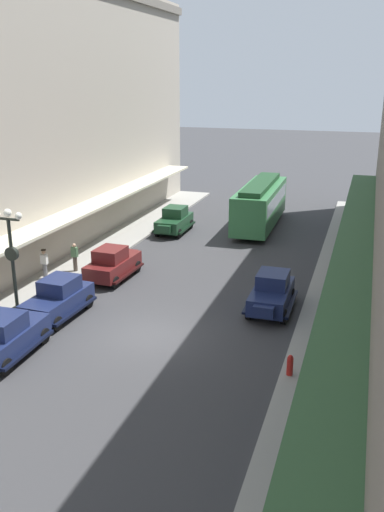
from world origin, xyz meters
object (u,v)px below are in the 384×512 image
object	(u,v)px
pedestrian_1	(75,257)
pedestrian_2	(45,264)
parked_car_2	(272,291)
lamp_post_with_clock	(12,259)
streetcar	(260,203)
pedestrian_0	(344,248)
parked_car_4	(113,263)
parked_car_1	(58,297)
fire_hydrant	(290,365)
parked_car_0	(174,220)
parked_car_3	(6,335)

from	to	relation	value
pedestrian_1	pedestrian_2	xyz separation A→B (m)	(-0.96, -1.62, 0.02)
parked_car_2	lamp_post_with_clock	size ratio (longest dim) A/B	0.83
streetcar	pedestrian_0	world-z (taller)	streetcar
streetcar	pedestrian_2	world-z (taller)	streetcar
parked_car_2	parked_car_4	world-z (taller)	same
parked_car_1	parked_car_2	xyz separation A→B (m)	(9.41, 3.84, 0.00)
parked_car_1	streetcar	distance (m)	19.69
parked_car_2	streetcar	xyz separation A→B (m)	(-3.58, 14.94, 0.96)
pedestrian_0	pedestrian_2	xyz separation A→B (m)	(-15.53, -8.12, 0.00)
parked_car_2	fire_hydrant	distance (m)	6.42
parked_car_0	lamp_post_with_clock	bearing A→B (deg)	-96.03
fire_hydrant	pedestrian_0	distance (m)	14.39
parked_car_0	parked_car_4	world-z (taller)	same
pedestrian_0	pedestrian_2	bearing A→B (deg)	-152.40
parked_car_0	lamp_post_with_clock	size ratio (longest dim) A/B	0.83
fire_hydrant	pedestrian_0	bearing A→B (deg)	85.49
parked_car_2	parked_car_3	world-z (taller)	same
pedestrian_1	parked_car_4	bearing A→B (deg)	-3.04
lamp_post_with_clock	parked_car_3	bearing A→B (deg)	-61.92
parked_car_2	pedestrian_1	xyz separation A→B (m)	(-11.64, 1.69, 0.05)
parked_car_2	lamp_post_with_clock	world-z (taller)	lamp_post_with_clock
pedestrian_0	parked_car_2	bearing A→B (deg)	-109.74
lamp_post_with_clock	pedestrian_2	distance (m)	5.55
fire_hydrant	pedestrian_2	world-z (taller)	pedestrian_2
streetcar	parked_car_3	bearing A→B (deg)	-104.05
parked_car_0	pedestrian_2	bearing A→B (deg)	-106.24
parked_car_3	streetcar	xyz separation A→B (m)	(5.72, 22.87, 0.96)
pedestrian_0	pedestrian_1	xyz separation A→B (m)	(-14.57, -6.49, -0.02)
streetcar	pedestrian_2	distance (m)	17.41
fire_hydrant	parked_car_3	bearing A→B (deg)	-170.93
parked_car_1	lamp_post_with_clock	xyz separation A→B (m)	(-1.54, -1.01, 2.04)
parked_car_3	lamp_post_with_clock	xyz separation A→B (m)	(-1.64, 3.07, 2.04)
parked_car_1	parked_car_2	world-z (taller)	same
fire_hydrant	pedestrian_2	size ratio (longest dim) A/B	0.49
parked_car_3	streetcar	bearing A→B (deg)	75.95
parked_car_2	fire_hydrant	size ratio (longest dim) A/B	5.21
parked_car_2	parked_car_4	distance (m)	9.33
parked_car_0	parked_car_2	distance (m)	14.91
parked_car_4	fire_hydrant	xyz separation A→B (m)	(11.00, -7.71, -0.38)
streetcar	fire_hydrant	world-z (taller)	streetcar
streetcar	pedestrian_2	xyz separation A→B (m)	(-9.01, -14.87, -0.89)
pedestrian_0	fire_hydrant	bearing A→B (deg)	-94.51
parked_car_1	parked_car_4	size ratio (longest dim) A/B	1.00
pedestrian_1	lamp_post_with_clock	bearing A→B (deg)	-83.97
lamp_post_with_clock	pedestrian_1	size ratio (longest dim) A/B	3.15
parked_car_4	pedestrian_2	distance (m)	3.71
parked_car_2	pedestrian_0	distance (m)	8.70
parked_car_1	pedestrian_2	xyz separation A→B (m)	(-3.18, 3.91, 0.07)
parked_car_1	fire_hydrant	bearing A→B (deg)	-11.64
parked_car_4	parked_car_2	bearing A→B (deg)	-9.64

